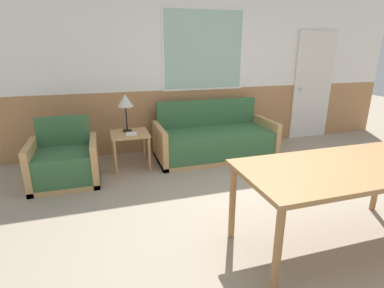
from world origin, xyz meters
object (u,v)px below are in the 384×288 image
object	(u,v)px
table_lamp	(125,102)
couch	(214,141)
dining_table	(345,174)
armchair	(65,163)
side_table	(130,138)

from	to	relation	value
table_lamp	couch	bearing A→B (deg)	-1.92
dining_table	armchair	bearing A→B (deg)	138.92
side_table	dining_table	world-z (taller)	dining_table
armchair	side_table	bearing A→B (deg)	13.44
couch	side_table	xyz separation A→B (m)	(-1.36, -0.05, 0.18)
armchair	table_lamp	world-z (taller)	table_lamp
table_lamp	armchair	bearing A→B (deg)	-155.51
armchair	table_lamp	distance (m)	1.19
side_table	couch	bearing A→B (deg)	2.04
armchair	dining_table	size ratio (longest dim) A/B	0.46
table_lamp	dining_table	world-z (taller)	table_lamp
dining_table	couch	bearing A→B (deg)	94.87
armchair	table_lamp	xyz separation A→B (m)	(0.87, 0.40, 0.71)
armchair	table_lamp	size ratio (longest dim) A/B	1.52
couch	side_table	distance (m)	1.37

